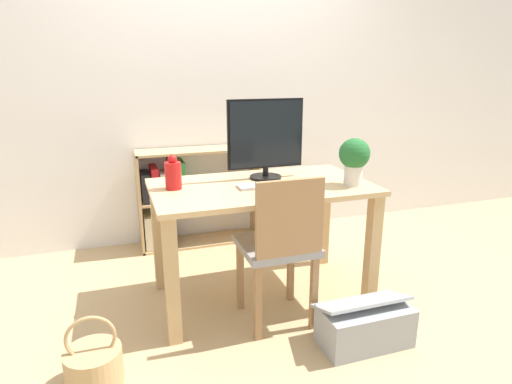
% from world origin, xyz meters
% --- Properties ---
extents(ground_plane, '(10.00, 10.00, 0.00)m').
position_xyz_m(ground_plane, '(0.00, 0.00, 0.00)').
color(ground_plane, tan).
extents(wall_back, '(8.00, 0.05, 2.60)m').
position_xyz_m(wall_back, '(0.00, 1.16, 1.30)').
color(wall_back, white).
rests_on(wall_back, ground_plane).
extents(desk, '(1.29, 0.74, 0.73)m').
position_xyz_m(desk, '(0.00, 0.00, 0.60)').
color(desk, tan).
rests_on(desk, ground_plane).
extents(monitor, '(0.48, 0.20, 0.49)m').
position_xyz_m(monitor, '(0.08, 0.14, 0.99)').
color(monitor, black).
rests_on(monitor, desk).
extents(keyboard, '(0.39, 0.11, 0.02)m').
position_xyz_m(keyboard, '(0.04, -0.05, 0.74)').
color(keyboard, '#B2B2B7').
rests_on(keyboard, desk).
extents(vase, '(0.09, 0.09, 0.20)m').
position_xyz_m(vase, '(-0.51, 0.07, 0.82)').
color(vase, red).
rests_on(vase, desk).
extents(potted_plant, '(0.18, 0.18, 0.28)m').
position_xyz_m(potted_plant, '(0.51, -0.18, 0.90)').
color(potted_plant, silver).
rests_on(potted_plant, desk).
extents(chair, '(0.40, 0.40, 0.87)m').
position_xyz_m(chair, '(-0.01, -0.33, 0.49)').
color(chair, gray).
rests_on(chair, ground_plane).
extents(bookshelf, '(0.97, 0.28, 0.79)m').
position_xyz_m(bookshelf, '(-0.36, 0.99, 0.39)').
color(bookshelf, tan).
rests_on(bookshelf, ground_plane).
extents(basket, '(0.26, 0.26, 0.35)m').
position_xyz_m(basket, '(-0.98, -0.52, 0.10)').
color(basket, tan).
rests_on(basket, ground_plane).
extents(storage_box, '(0.48, 0.29, 0.27)m').
position_xyz_m(storage_box, '(0.35, -0.64, 0.11)').
color(storage_box, '#999EA3').
rests_on(storage_box, ground_plane).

